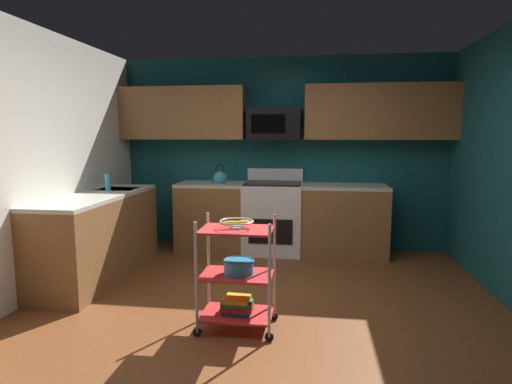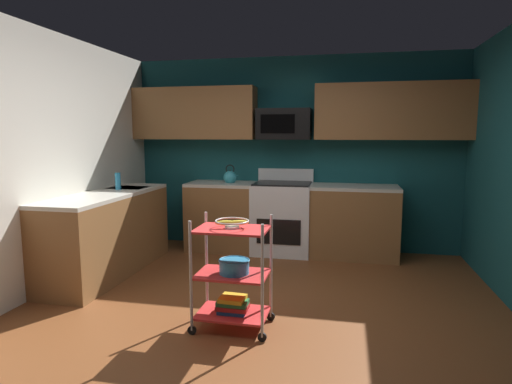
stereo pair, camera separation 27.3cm
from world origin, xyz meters
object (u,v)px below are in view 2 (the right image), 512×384
(oven_range, at_px, (282,217))
(fruit_bowl, at_px, (232,222))
(book_stack, at_px, (233,305))
(kettle, at_px, (230,177))
(microwave, at_px, (284,124))
(mixing_bowl_large, at_px, (234,266))
(rolling_cart, at_px, (232,274))
(dish_soap_bottle, at_px, (118,181))

(oven_range, height_order, fruit_bowl, oven_range)
(book_stack, relative_size, kettle, 0.97)
(oven_range, xyz_separation_m, microwave, (-0.00, 0.10, 1.22))
(mixing_bowl_large, height_order, book_stack, mixing_bowl_large)
(fruit_bowl, distance_m, book_stack, 0.68)
(oven_range, relative_size, rolling_cart, 1.20)
(fruit_bowl, bearing_deg, dish_soap_bottle, 142.61)
(kettle, bearing_deg, rolling_cart, -74.21)
(kettle, xyz_separation_m, dish_soap_bottle, (-1.11, -0.96, 0.02))
(mixing_bowl_large, relative_size, book_stack, 0.99)
(microwave, distance_m, mixing_bowl_large, 2.69)
(book_stack, xyz_separation_m, dish_soap_bottle, (-1.76, 1.35, 0.83))
(microwave, bearing_deg, dish_soap_bottle, -149.66)
(oven_range, bearing_deg, kettle, -179.69)
(dish_soap_bottle, bearing_deg, kettle, 40.82)
(oven_range, bearing_deg, fruit_bowl, -91.54)
(kettle, bearing_deg, dish_soap_bottle, -139.18)
(fruit_bowl, bearing_deg, kettle, 105.79)
(kettle, bearing_deg, fruit_bowl, -74.21)
(mixing_bowl_large, bearing_deg, fruit_bowl, 180.00)
(oven_range, height_order, rolling_cart, oven_range)
(rolling_cart, bearing_deg, fruit_bowl, 45.00)
(microwave, distance_m, kettle, 1.01)
(rolling_cart, height_order, kettle, kettle)
(rolling_cart, bearing_deg, microwave, 88.53)
(book_stack, bearing_deg, rolling_cart, 0.00)
(oven_range, distance_m, kettle, 0.88)
(book_stack, distance_m, dish_soap_bottle, 2.36)
(kettle, bearing_deg, microwave, 8.65)
(oven_range, distance_m, dish_soap_bottle, 2.13)
(oven_range, xyz_separation_m, fruit_bowl, (-0.06, -2.31, 0.40))
(mixing_bowl_large, bearing_deg, rolling_cart, 180.00)
(rolling_cart, xyz_separation_m, kettle, (-0.65, 2.30, 0.54))
(mixing_bowl_large, bearing_deg, dish_soap_bottle, 142.84)
(book_stack, bearing_deg, microwave, 88.53)
(microwave, bearing_deg, fruit_bowl, -91.47)
(fruit_bowl, bearing_deg, microwave, 88.53)
(book_stack, bearing_deg, mixing_bowl_large, -0.00)
(mixing_bowl_large, xyz_separation_m, book_stack, (-0.02, 0.00, -0.32))
(kettle, relative_size, dish_soap_bottle, 1.32)
(microwave, height_order, book_stack, microwave)
(rolling_cart, relative_size, mixing_bowl_large, 3.63)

